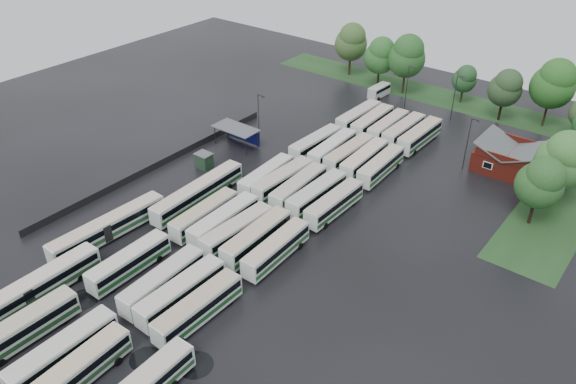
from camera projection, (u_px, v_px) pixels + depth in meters
The scene contains 55 objects.
ground at pixel (223, 239), 77.10m from camera, with size 160.00×160.00×0.00m, color black.
brick_building at pixel (509, 160), 92.08m from camera, with size 10.07×8.60×5.39m.
wash_shed at pixel (237, 130), 99.08m from camera, with size 8.20×4.20×3.58m.
utility_hut at pixel (204, 160), 93.19m from camera, with size 2.70×2.20×2.62m.
grass_strip_north at pixel (441, 97), 119.17m from camera, with size 80.00×10.00×0.01m, color #1E401B.
grass_strip_east at pixel (569, 190), 87.91m from camera, with size 10.00×50.00×0.01m, color #1E401B.
west_fence at pixel (159, 164), 93.63m from camera, with size 0.10×50.00×1.20m, color #2D2D30.
bus_r0c0 at pixel (25, 327), 60.85m from camera, with size 2.64×11.86×3.29m.
bus_r0c2 at pixel (63, 352), 57.91m from camera, with size 2.63×12.11×3.37m.
bus_r0c3 at pixel (78, 371), 55.90m from camera, with size 3.03×11.84×3.27m.
bus_r1c0 at pixel (129, 262), 70.21m from camera, with size 2.65×11.62×3.23m.
bus_r1c2 at pixel (163, 281), 67.08m from camera, with size 3.08×12.10×3.34m.
bus_r1c3 at pixel (181, 292), 65.44m from camera, with size 2.71×12.15×3.37m.
bus_r1c4 at pixel (198, 308), 63.30m from camera, with size 2.68×11.97×3.32m.
bus_r2c0 at pixel (205, 215), 78.95m from camera, with size 2.82×11.74×3.25m.
bus_r2c1 at pixel (224, 221), 77.58m from camera, with size 2.83×12.20×3.38m.
bus_r2c2 at pixel (238, 231), 75.76m from camera, with size 3.10×11.93×3.29m.
bus_r2c3 at pixel (257, 238), 74.38m from camera, with size 2.93×12.19×3.37m.
bus_r2c4 at pixel (276, 249), 72.50m from camera, with size 2.86×11.70×3.23m.
bus_r3c0 at pixel (266, 176), 87.99m from camera, with size 3.03×11.64×3.21m.
bus_r3c1 at pixel (283, 180), 86.85m from camera, with size 3.12×12.26×3.38m.
bus_r3c2 at pixel (299, 187), 85.01m from camera, with size 3.12×12.15×3.35m.
bus_r3c3 at pixel (317, 194), 83.44m from camera, with size 2.78×12.11×3.36m.
bus_r3c4 at pixel (334, 203), 81.41m from camera, with size 2.66×11.73×3.26m.
bus_r4c0 at pixel (316, 143), 97.25m from camera, with size 3.02×11.98×3.31m.
bus_r4c1 at pixel (332, 149), 95.57m from camera, with size 3.02×12.03×3.32m.
bus_r4c2 at pixel (349, 153), 94.17m from camera, with size 2.78×11.94×3.31m.
bus_r4c3 at pixel (364, 159), 92.45m from camera, with size 2.97×12.07×3.34m.
bus_r4c4 at pixel (381, 166), 90.69m from camera, with size 2.85×11.75×3.25m.
bus_r5c0 at pixel (359, 117), 106.46m from camera, with size 2.81×12.08×3.35m.
bus_r5c1 at pixel (372, 122), 104.67m from camera, with size 2.83×11.98×3.32m.
bus_r5c2 at pixel (388, 126), 103.12m from camera, with size 2.61×11.61×3.22m.
bus_r5c3 at pixel (404, 130), 101.65m from camera, with size 2.68×11.80×3.28m.
bus_r5c4 at pixel (420, 136), 99.73m from camera, with size 2.79×12.16×3.37m.
artic_bus_west_a at pixel (31, 291), 65.74m from camera, with size 2.62×17.61×3.27m.
artic_bus_west_b at pixel (198, 192), 83.94m from camera, with size 3.02×17.48×3.23m.
artic_bus_west_c at pixel (108, 227), 76.41m from camera, with size 3.20×17.45×3.22m.
minibus at pixel (379, 91), 118.62m from camera, with size 2.43×5.78×2.48m.
tree_north_0 at pixel (351, 42), 126.03m from camera, with size 7.36×7.36×12.19m.
tree_north_1 at pixel (381, 55), 119.76m from camera, with size 6.89×6.89×11.42m.
tree_north_2 at pixel (407, 56), 116.36m from camera, with size 7.85×7.85×13.01m.
tree_north_3 at pixel (465, 78), 113.86m from camera, with size 4.96×4.96×8.22m.
tree_north_4 at pixel (506, 88), 105.85m from camera, with size 6.34×6.34×10.50m.
tree_north_5 at pixel (554, 83), 102.61m from camera, with size 8.11×8.11×13.44m.
tree_east_0 at pixel (541, 182), 76.50m from camera, with size 6.55×6.55×10.84m.
tree_east_1 at pixel (564, 159), 79.70m from camera, with size 7.58×7.58×12.55m.
lamp_post_ne at pixel (469, 140), 90.35m from camera, with size 1.44×0.28×9.35m.
lamp_post_nw at pixel (259, 116), 97.80m from camera, with size 1.49×0.29×9.68m.
lamp_post_back_w at pixel (408, 86), 110.05m from camera, with size 1.46×0.28×9.48m.
lamp_post_back_e at pixel (455, 95), 106.35m from camera, with size 1.43×0.28×9.32m.
puddle_0 at pixel (84, 299), 67.13m from camera, with size 3.79×3.79×0.01m, color black.
puddle_1 at pixel (146, 359), 59.47m from camera, with size 3.46×3.46×0.01m, color black.
puddle_2 at pixel (188, 217), 81.68m from camera, with size 5.86×5.86×0.01m, color black.
puddle_3 at pixel (236, 249), 75.22m from camera, with size 3.36×3.36×0.01m, color black.
puddle_4 at pixel (196, 365), 58.77m from camera, with size 3.78×3.78×0.01m, color black.
Camera 1 is at (44.97, -43.02, 46.84)m, focal length 35.00 mm.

